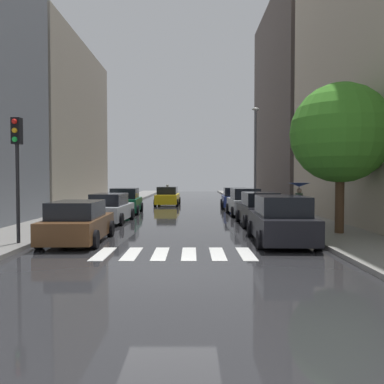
% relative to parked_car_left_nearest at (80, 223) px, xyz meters
% --- Properties ---
extents(ground_plane, '(28.00, 72.00, 0.04)m').
position_rel_parked_car_left_nearest_xyz_m(ground_plane, '(3.70, 19.36, -0.75)').
color(ground_plane, '#262629').
extents(sidewalk_left, '(3.00, 72.00, 0.15)m').
position_rel_parked_car_left_nearest_xyz_m(sidewalk_left, '(-2.80, 19.36, -0.65)').
color(sidewalk_left, gray).
rests_on(sidewalk_left, ground).
extents(sidewalk_right, '(3.00, 72.00, 0.15)m').
position_rel_parked_car_left_nearest_xyz_m(sidewalk_right, '(10.20, 19.36, -0.65)').
color(sidewalk_right, gray).
rests_on(sidewalk_right, ground).
extents(crosswalk_stripes, '(4.95, 2.20, 0.01)m').
position_rel_parked_car_left_nearest_xyz_m(crosswalk_stripes, '(3.70, -2.30, -0.72)').
color(crosswalk_stripes, silver).
rests_on(crosswalk_stripes, ground).
extents(building_left_mid, '(6.00, 16.00, 13.07)m').
position_rel_parked_car_left_nearest_xyz_m(building_left_mid, '(-7.30, 17.51, 5.81)').
color(building_left_mid, '#9E9384').
rests_on(building_left_mid, ground).
extents(building_right_mid, '(6.00, 17.57, 19.40)m').
position_rel_parked_car_left_nearest_xyz_m(building_right_mid, '(14.70, 24.34, 8.97)').
color(building_right_mid, '#564C47').
rests_on(building_right_mid, ground).
extents(parked_car_left_nearest, '(2.15, 4.39, 1.54)m').
position_rel_parked_car_left_nearest_xyz_m(parked_car_left_nearest, '(0.00, 0.00, 0.00)').
color(parked_car_left_nearest, brown).
rests_on(parked_car_left_nearest, ground).
extents(parked_car_left_second, '(2.12, 4.52, 1.56)m').
position_rel_parked_car_left_nearest_xyz_m(parked_car_left_second, '(-0.15, 6.59, 0.01)').
color(parked_car_left_second, '#B2B7BF').
rests_on(parked_car_left_second, ground).
extents(parked_car_left_third, '(2.19, 4.28, 1.71)m').
position_rel_parked_car_left_nearest_xyz_m(parked_car_left_third, '(-0.26, 12.06, 0.07)').
color(parked_car_left_third, '#0C4C2D').
rests_on(parked_car_left_third, ground).
extents(parked_car_right_nearest, '(2.25, 4.59, 1.74)m').
position_rel_parked_car_left_nearest_xyz_m(parked_car_right_nearest, '(7.54, -0.10, 0.08)').
color(parked_car_right_nearest, black).
rests_on(parked_car_right_nearest, ground).
extents(parked_car_right_second, '(2.02, 4.53, 1.67)m').
position_rel_parked_car_left_nearest_xyz_m(parked_car_right_second, '(7.67, 5.44, 0.05)').
color(parked_car_right_second, black).
rests_on(parked_car_right_second, ground).
extents(parked_car_right_third, '(2.12, 4.52, 1.73)m').
position_rel_parked_car_left_nearest_xyz_m(parked_car_right_third, '(7.66, 10.99, 0.08)').
color(parked_car_right_third, '#B2B7BF').
rests_on(parked_car_right_third, ground).
extents(parked_car_right_fourth, '(2.24, 4.20, 1.63)m').
position_rel_parked_car_left_nearest_xyz_m(parked_car_right_fourth, '(7.63, 16.62, 0.04)').
color(parked_car_right_fourth, navy).
rests_on(parked_car_right_fourth, ground).
extents(taxi_midroad, '(2.16, 4.64, 1.81)m').
position_rel_parked_car_left_nearest_xyz_m(taxi_midroad, '(2.12, 20.02, 0.04)').
color(taxi_midroad, yellow).
rests_on(taxi_midroad, ground).
extents(pedestrian_foreground, '(1.09, 1.09, 2.00)m').
position_rel_parked_car_left_nearest_xyz_m(pedestrian_foreground, '(9.66, 5.31, 0.92)').
color(pedestrian_foreground, gray).
rests_on(pedestrian_foreground, sidewalk_right).
extents(street_tree_right, '(4.03, 4.03, 6.08)m').
position_rel_parked_car_left_nearest_xyz_m(street_tree_right, '(10.26, 1.42, 3.47)').
color(street_tree_right, '#513823').
rests_on(street_tree_right, sidewalk_right).
extents(traffic_light_left_corner, '(0.30, 0.42, 4.30)m').
position_rel_parked_car_left_nearest_xyz_m(traffic_light_left_corner, '(-1.75, -1.10, 2.56)').
color(traffic_light_left_corner, black).
rests_on(traffic_light_left_corner, sidewalk_left).
extents(lamp_post_right, '(0.60, 0.28, 7.77)m').
position_rel_parked_car_left_nearest_xyz_m(lamp_post_right, '(9.25, 16.71, 3.85)').
color(lamp_post_right, '#595B60').
rests_on(lamp_post_right, sidewalk_right).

